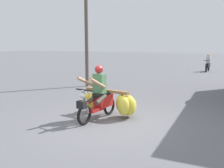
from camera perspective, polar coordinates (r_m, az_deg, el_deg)
name	(u,v)px	position (r m, az deg, el deg)	size (l,w,h in m)	color
ground_plane	(107,124)	(6.93, -1.08, -9.11)	(120.00, 120.00, 0.00)	slate
motorbike_main_loaded	(109,101)	(7.43, -0.63, -3.97)	(1.82, 1.89, 1.58)	black
motorbike_distant_ahead_left	(208,64)	(21.37, 21.16, 4.20)	(0.50, 1.62, 1.40)	black
utility_pole	(86,29)	(12.90, -5.91, 12.41)	(0.18, 0.18, 5.84)	brown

